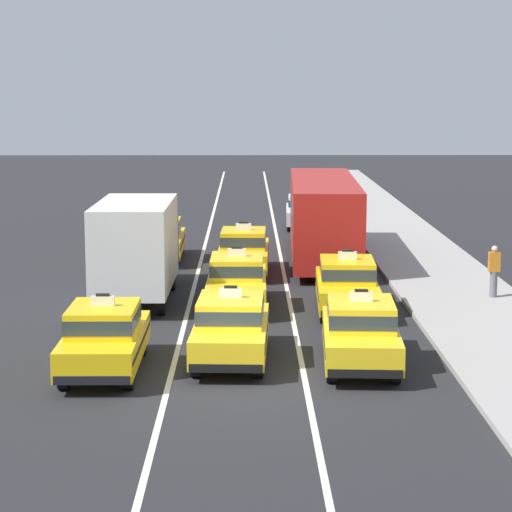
% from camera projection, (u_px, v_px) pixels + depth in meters
% --- Properties ---
extents(ground_plane, '(160.00, 160.00, 0.00)m').
position_uv_depth(ground_plane, '(237.00, 386.00, 23.94)').
color(ground_plane, '#232326').
extents(lane_stripe_left_center, '(0.14, 80.00, 0.01)m').
position_uv_depth(lane_stripe_left_center, '(204.00, 250.00, 43.66)').
color(lane_stripe_left_center, silver).
rests_on(lane_stripe_left_center, ground).
extents(lane_stripe_center_right, '(0.14, 80.00, 0.01)m').
position_uv_depth(lane_stripe_center_right, '(279.00, 250.00, 43.69)').
color(lane_stripe_center_right, silver).
rests_on(lane_stripe_center_right, ground).
extents(sidewalk_curb, '(4.00, 90.00, 0.15)m').
position_uv_depth(sidewalk_curb, '(432.00, 269.00, 38.79)').
color(sidewalk_curb, '#9E9993').
rests_on(sidewalk_curb, ground).
extents(taxi_left_nearest, '(1.83, 4.56, 1.96)m').
position_uv_depth(taxi_left_nearest, '(104.00, 337.00, 24.99)').
color(taxi_left_nearest, black).
rests_on(taxi_left_nearest, ground).
extents(box_truck_left_second, '(2.35, 6.98, 3.27)m').
position_uv_depth(box_truck_left_second, '(138.00, 245.00, 33.38)').
color(box_truck_left_second, black).
rests_on(box_truck_left_second, ground).
extents(taxi_left_third, '(1.87, 4.58, 1.96)m').
position_uv_depth(taxi_left_third, '(160.00, 239.00, 40.96)').
color(taxi_left_third, black).
rests_on(taxi_left_third, ground).
extents(taxi_center_nearest, '(2.00, 4.63, 1.96)m').
position_uv_depth(taxi_center_nearest, '(231.00, 327.00, 25.96)').
color(taxi_center_nearest, black).
rests_on(taxi_center_nearest, ground).
extents(taxi_center_second, '(1.87, 4.58, 1.96)m').
position_uv_depth(taxi_center_second, '(237.00, 280.00, 32.17)').
color(taxi_center_second, black).
rests_on(taxi_center_second, ground).
extents(taxi_center_third, '(1.95, 4.61, 1.96)m').
position_uv_depth(taxi_center_third, '(244.00, 251.00, 37.99)').
color(taxi_center_third, black).
rests_on(taxi_center_third, ground).
extents(taxi_right_nearest, '(2.05, 4.65, 1.96)m').
position_uv_depth(taxi_right_nearest, '(360.00, 331.00, 25.52)').
color(taxi_right_nearest, black).
rests_on(taxi_right_nearest, ground).
extents(taxi_right_second, '(2.00, 4.63, 1.96)m').
position_uv_depth(taxi_right_second, '(347.00, 284.00, 31.60)').
color(taxi_right_second, black).
rests_on(taxi_right_second, ground).
extents(bus_right_third, '(2.88, 11.28, 3.22)m').
position_uv_depth(bus_right_third, '(323.00, 215.00, 40.96)').
color(bus_right_third, black).
rests_on(bus_right_third, ground).
extents(sedan_right_fourth, '(1.93, 4.37, 1.58)m').
position_uv_depth(sedan_right_fourth, '(304.00, 210.00, 50.38)').
color(sedan_right_fourth, black).
rests_on(sedan_right_fourth, ground).
extents(pedestrian_near_crosswalk, '(0.36, 0.24, 1.67)m').
position_uv_depth(pedestrian_near_crosswalk, '(494.00, 271.00, 33.13)').
color(pedestrian_near_crosswalk, slate).
rests_on(pedestrian_near_crosswalk, sidewalk_curb).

